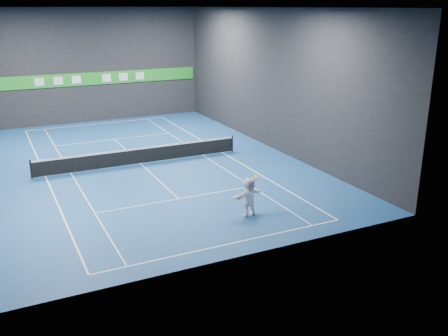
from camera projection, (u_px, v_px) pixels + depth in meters
name	position (u px, v px, depth m)	size (l,w,h in m)	color
ground	(141.00, 164.00, 30.12)	(26.00, 26.00, 0.00)	navy
ceiling	(132.00, 7.00, 27.33)	(26.00, 26.00, 0.00)	black
wall_back	(90.00, 66.00, 39.85)	(18.00, 0.10, 9.00)	black
wall_front	(242.00, 142.00, 17.60)	(18.00, 0.10, 9.00)	black
wall_right	(271.00, 80.00, 32.45)	(0.10, 26.00, 9.00)	black
baseline_near	(228.00, 244.00, 19.94)	(10.98, 0.08, 0.01)	white
baseline_far	(98.00, 124.00, 40.29)	(10.98, 0.08, 0.01)	white
sideline_doubles_left	(46.00, 177.00, 27.84)	(0.08, 23.78, 0.01)	white
sideline_doubles_right	(222.00, 153.00, 32.39)	(0.08, 23.78, 0.01)	white
sideline_singles_left	(71.00, 173.00, 28.42)	(0.06, 23.78, 0.01)	white
sideline_singles_right	(203.00, 155.00, 31.82)	(0.06, 23.78, 0.01)	white
service_line_near	(179.00, 199.00, 24.64)	(8.23, 0.06, 0.01)	white
service_line_far	(115.00, 139.00, 35.60)	(8.23, 0.06, 0.01)	white
center_service_line	(141.00, 164.00, 30.12)	(0.06, 12.80, 0.01)	white
player	(249.00, 197.00, 22.46)	(1.65, 0.53, 1.78)	white
tennis_ball	(241.00, 161.00, 21.77)	(0.07, 0.07, 0.07)	yellow
tennis_net	(140.00, 155.00, 29.95)	(12.50, 0.10, 1.07)	black
sponsor_banner	(91.00, 79.00, 40.10)	(17.64, 0.11, 1.00)	#209526
tennis_racket	(256.00, 179.00, 22.41)	(0.43, 0.37, 0.62)	red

